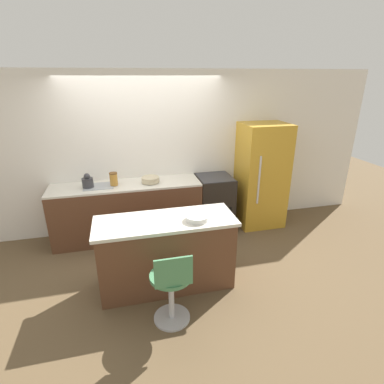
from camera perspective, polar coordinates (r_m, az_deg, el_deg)
The scene contains 11 objects.
ground_plane at distance 4.90m, azimuth -7.39°, elevation -9.58°, with size 14.00×14.00×0.00m, color brown.
wall_back at distance 5.00m, azimuth -8.98°, elevation 7.18°, with size 8.00×0.06×2.60m.
back_counter at distance 4.95m, azimuth -12.09°, elevation -3.54°, with size 2.32×0.60×0.92m.
kitchen_island at distance 3.78m, azimuth -4.88°, elevation -11.46°, with size 1.67×0.62×0.92m.
oven_range at distance 5.17m, azimuth 4.25°, elevation -1.97°, with size 0.58×0.61×0.92m.
refrigerator at distance 5.30m, azimuth 13.06°, elevation 3.06°, with size 0.76×0.68×1.78m.
stool_chair at distance 3.28m, azimuth -3.92°, elevation -17.81°, with size 0.44×0.44×0.90m.
kettle at distance 4.76m, azimuth -19.27°, elevation 1.88°, with size 0.17×0.17×0.22m.
mixing_bowl at distance 4.76m, azimuth -7.93°, elevation 2.35°, with size 0.28×0.28×0.09m.
canister_jar at distance 4.73m, azimuth -14.71°, elevation 2.43°, with size 0.12×0.12×0.20m.
fruit_bowl at distance 3.52m, azimuth 0.97°, elevation -4.92°, with size 0.27×0.27×0.06m.
Camera 1 is at (-0.38, -4.19, 2.51)m, focal length 28.00 mm.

